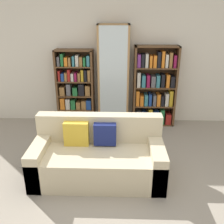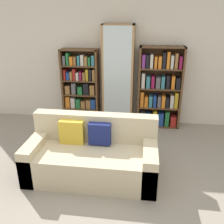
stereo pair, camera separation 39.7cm
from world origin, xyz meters
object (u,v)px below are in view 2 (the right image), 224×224
bookshelf_left (81,88)px  wine_bottle (132,133)px  display_cabinet (118,77)px  couch (92,156)px  bookshelf_right (159,90)px

bookshelf_left → wine_bottle: bookshelf_left is taller
display_cabinet → couch: bearing=-95.2°
display_cabinet → wine_bottle: bearing=-64.0°
display_cabinet → bookshelf_right: display_cabinet is taller
bookshelf_left → wine_bottle: (1.15, -0.74, -0.62)m
display_cabinet → wine_bottle: (0.35, -0.72, -0.89)m
display_cabinet → bookshelf_right: (0.85, 0.02, -0.25)m
bookshelf_left → couch: bearing=-71.9°
display_cabinet → wine_bottle: display_cabinet is taller
couch → display_cabinet: bearing=84.8°
couch → bookshelf_right: (1.02, 1.90, 0.48)m
display_cabinet → wine_bottle: size_ratio=6.03×
bookshelf_left → bookshelf_right: 1.65m
bookshelf_right → display_cabinet: bearing=-178.9°
bookshelf_left → bookshelf_right: (1.64, 0.00, 0.02)m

